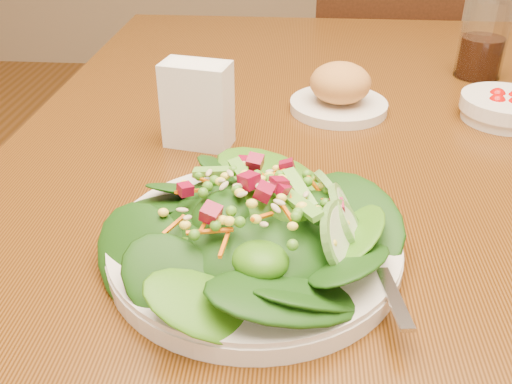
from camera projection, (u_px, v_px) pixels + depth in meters
dining_table at (324, 213)px, 0.82m from camera, size 0.90×1.40×0.75m
chair_far at (381, 74)px, 1.82m from camera, size 0.48×0.48×0.91m
salad_plate at (265, 230)px, 0.56m from camera, size 0.29×0.29×0.08m
bread_plate at (340, 92)px, 0.88m from camera, size 0.15×0.15×0.08m
tomato_bowl at (505, 108)px, 0.85m from camera, size 0.13×0.13×0.04m
drinking_glass at (483, 43)px, 0.99m from camera, size 0.08×0.08×0.14m
napkin_holder at (197, 103)px, 0.76m from camera, size 0.10×0.07×0.12m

